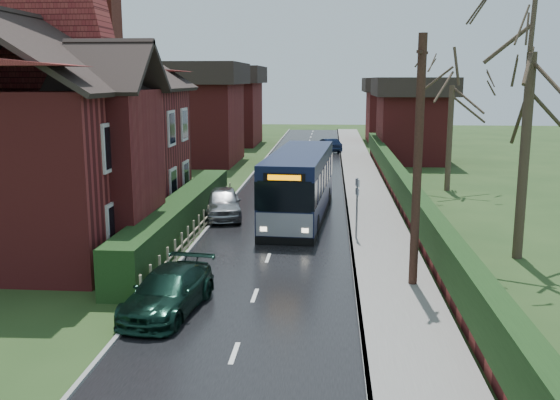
# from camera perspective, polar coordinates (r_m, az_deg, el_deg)

# --- Properties ---
(ground) EXTENTS (140.00, 140.00, 0.00)m
(ground) POSITION_cam_1_polar(r_m,az_deg,el_deg) (20.73, -1.65, -6.92)
(ground) COLOR #324C20
(ground) RESTS_ON ground
(road) EXTENTS (6.00, 100.00, 0.02)m
(road) POSITION_cam_1_polar(r_m,az_deg,el_deg) (30.36, 0.40, -1.10)
(road) COLOR black
(road) RESTS_ON ground
(pavement) EXTENTS (2.50, 100.00, 0.14)m
(pavement) POSITION_cam_1_polar(r_m,az_deg,el_deg) (30.34, 8.43, -1.12)
(pavement) COLOR slate
(pavement) RESTS_ON ground
(kerb_right) EXTENTS (0.12, 100.00, 0.14)m
(kerb_right) POSITION_cam_1_polar(r_m,az_deg,el_deg) (30.28, 6.17, -1.08)
(kerb_right) COLOR gray
(kerb_right) RESTS_ON ground
(kerb_left) EXTENTS (0.12, 100.00, 0.10)m
(kerb_left) POSITION_cam_1_polar(r_m,az_deg,el_deg) (30.72, -5.28, -0.93)
(kerb_left) COLOR gray
(kerb_left) RESTS_ON ground
(front_hedge) EXTENTS (1.20, 16.00, 1.60)m
(front_hedge) POSITION_cam_1_polar(r_m,az_deg,el_deg) (25.95, -9.05, -1.55)
(front_hedge) COLOR black
(front_hedge) RESTS_ON ground
(picket_fence) EXTENTS (0.10, 16.00, 0.90)m
(picket_fence) POSITION_cam_1_polar(r_m,az_deg,el_deg) (25.86, -7.41, -2.34)
(picket_fence) COLOR tan
(picket_fence) RESTS_ON ground
(right_wall_hedge) EXTENTS (0.60, 50.00, 1.80)m
(right_wall_hedge) POSITION_cam_1_polar(r_m,az_deg,el_deg) (30.30, 11.41, 0.60)
(right_wall_hedge) COLOR maroon
(right_wall_hedge) RESTS_ON ground
(brick_house) EXTENTS (9.30, 14.60, 10.30)m
(brick_house) POSITION_cam_1_polar(r_m,az_deg,el_deg) (26.79, -19.55, 6.09)
(brick_house) COLOR maroon
(brick_house) RESTS_ON ground
(bus) EXTENTS (3.03, 10.37, 3.11)m
(bus) POSITION_cam_1_polar(r_m,az_deg,el_deg) (28.86, 1.81, 1.35)
(bus) COLOR black
(bus) RESTS_ON ground
(car_silver) EXTENTS (2.43, 4.40, 1.42)m
(car_silver) POSITION_cam_1_polar(r_m,az_deg,el_deg) (29.21, -5.29, -0.24)
(car_silver) COLOR #A3A5A8
(car_silver) RESTS_ON ground
(car_green) EXTENTS (2.22, 4.30, 1.19)m
(car_green) POSITION_cam_1_polar(r_m,az_deg,el_deg) (17.71, -10.18, -8.23)
(car_green) COLOR black
(car_green) RESTS_ON ground
(car_distant) EXTENTS (2.51, 3.86, 1.20)m
(car_distant) POSITION_cam_1_polar(r_m,az_deg,el_deg) (55.68, 4.43, 5.01)
(car_distant) COLOR #111A33
(car_distant) RESTS_ON ground
(bus_stop_sign) EXTENTS (0.15, 0.39, 2.57)m
(bus_stop_sign) POSITION_cam_1_polar(r_m,az_deg,el_deg) (24.75, 7.06, 0.01)
(bus_stop_sign) COLOR slate
(bus_stop_sign) RESTS_ON ground
(telegraph_pole) EXTENTS (0.46, 0.95, 7.69)m
(telegraph_pole) POSITION_cam_1_polar(r_m,az_deg,el_deg) (19.12, 12.47, 3.27)
(telegraph_pole) COLOR black
(telegraph_pole) RESTS_ON ground
(tree_right_near) EXTENTS (4.82, 4.82, 10.42)m
(tree_right_near) POSITION_cam_1_polar(r_m,az_deg,el_deg) (23.47, 22.16, 13.65)
(tree_right_near) COLOR #372B20
(tree_right_near) RESTS_ON ground
(tree_right_far) EXTENTS (4.46, 4.46, 8.62)m
(tree_right_far) POSITION_cam_1_polar(r_m,az_deg,el_deg) (37.03, 15.51, 10.71)
(tree_right_far) COLOR #3E2F24
(tree_right_far) RESTS_ON ground
(tree_house_side) EXTENTS (4.76, 4.76, 10.82)m
(tree_house_side) POSITION_cam_1_polar(r_m,az_deg,el_deg) (35.18, -20.57, 13.11)
(tree_house_side) COLOR #3E2F25
(tree_house_side) RESTS_ON ground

